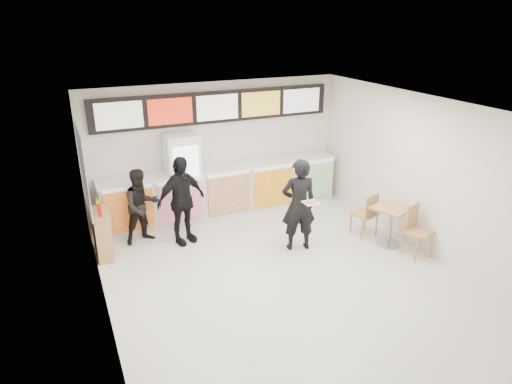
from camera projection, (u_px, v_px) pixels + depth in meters
floor at (285, 278)px, 8.11m from camera, size 7.00×7.00×0.00m
ceiling at (289, 110)px, 7.02m from camera, size 7.00×7.00×0.00m
wall_back at (217, 147)px, 10.54m from camera, size 6.00×0.00×6.00m
wall_left at (98, 233)px, 6.43m from camera, size 0.00×7.00×7.00m
wall_right at (426, 175)px, 8.71m from camera, size 0.00×7.00×7.00m
service_counter at (224, 190)px, 10.53m from camera, size 5.56×0.77×1.14m
menu_board at (217, 107)px, 10.12m from camera, size 5.50×0.14×0.70m
drinks_fridge at (183, 178)px, 10.04m from camera, size 0.70×0.67×2.00m
mirror_panel at (82, 166)px, 8.42m from camera, size 0.01×2.00×1.50m
customer_main at (299, 205)px, 8.82m from camera, size 0.76×0.59×1.86m
customer_left at (142, 206)px, 9.15m from camera, size 0.87×0.75×1.55m
customer_mid at (181, 201)px, 9.07m from camera, size 1.15×0.74×1.83m
pizza_slice at (311, 202)px, 8.35m from camera, size 0.36×0.36×0.02m
cafe_table at (391, 219)px, 9.08m from camera, size 1.00×1.73×0.98m
condiment_ledge at (102, 233)px, 8.71m from camera, size 0.33×0.81×1.08m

